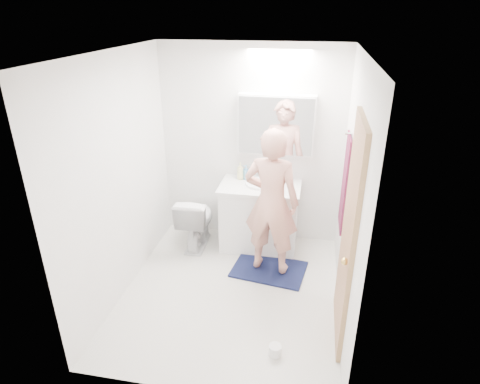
% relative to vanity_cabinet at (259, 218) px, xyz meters
% --- Properties ---
extents(floor, '(2.50, 2.50, 0.00)m').
position_rel_vanity_cabinet_xyz_m(floor, '(-0.16, -0.96, -0.39)').
color(floor, silver).
rests_on(floor, ground).
extents(ceiling, '(2.50, 2.50, 0.00)m').
position_rel_vanity_cabinet_xyz_m(ceiling, '(-0.16, -0.96, 2.01)').
color(ceiling, white).
rests_on(ceiling, floor).
extents(wall_back, '(2.50, 0.00, 2.50)m').
position_rel_vanity_cabinet_xyz_m(wall_back, '(-0.16, 0.29, 0.81)').
color(wall_back, white).
rests_on(wall_back, floor).
extents(wall_front, '(2.50, 0.00, 2.50)m').
position_rel_vanity_cabinet_xyz_m(wall_front, '(-0.16, -2.21, 0.81)').
color(wall_front, white).
rests_on(wall_front, floor).
extents(wall_left, '(0.00, 2.50, 2.50)m').
position_rel_vanity_cabinet_xyz_m(wall_left, '(-1.26, -0.96, 0.81)').
color(wall_left, white).
rests_on(wall_left, floor).
extents(wall_right, '(0.00, 2.50, 2.50)m').
position_rel_vanity_cabinet_xyz_m(wall_right, '(0.94, -0.96, 0.81)').
color(wall_right, white).
rests_on(wall_right, floor).
extents(vanity_cabinet, '(0.90, 0.55, 0.78)m').
position_rel_vanity_cabinet_xyz_m(vanity_cabinet, '(0.00, 0.00, 0.00)').
color(vanity_cabinet, white).
rests_on(vanity_cabinet, floor).
extents(countertop, '(0.95, 0.58, 0.04)m').
position_rel_vanity_cabinet_xyz_m(countertop, '(0.00, -0.00, 0.41)').
color(countertop, white).
rests_on(countertop, vanity_cabinet).
extents(sink_basin, '(0.36, 0.36, 0.03)m').
position_rel_vanity_cabinet_xyz_m(sink_basin, '(0.00, 0.03, 0.45)').
color(sink_basin, white).
rests_on(sink_basin, countertop).
extents(faucet, '(0.02, 0.02, 0.16)m').
position_rel_vanity_cabinet_xyz_m(faucet, '(0.00, 0.22, 0.51)').
color(faucet, silver).
rests_on(faucet, countertop).
extents(medicine_cabinet, '(0.88, 0.14, 0.70)m').
position_rel_vanity_cabinet_xyz_m(medicine_cabinet, '(0.14, 0.21, 1.11)').
color(medicine_cabinet, white).
rests_on(medicine_cabinet, wall_back).
extents(mirror_panel, '(0.84, 0.01, 0.66)m').
position_rel_vanity_cabinet_xyz_m(mirror_panel, '(0.14, 0.13, 1.11)').
color(mirror_panel, silver).
rests_on(mirror_panel, medicine_cabinet).
extents(toilet, '(0.39, 0.67, 0.68)m').
position_rel_vanity_cabinet_xyz_m(toilet, '(-0.77, -0.12, -0.05)').
color(toilet, white).
rests_on(toilet, floor).
extents(bath_rug, '(0.87, 0.66, 0.02)m').
position_rel_vanity_cabinet_xyz_m(bath_rug, '(0.19, -0.51, -0.38)').
color(bath_rug, '#141E3E').
rests_on(bath_rug, floor).
extents(person, '(0.64, 0.47, 1.62)m').
position_rel_vanity_cabinet_xyz_m(person, '(0.19, -0.51, 0.47)').
color(person, tan).
rests_on(person, bath_rug).
extents(door, '(0.04, 0.80, 2.00)m').
position_rel_vanity_cabinet_xyz_m(door, '(0.92, -1.31, 0.61)').
color(door, tan).
rests_on(door, wall_right).
extents(door_knob, '(0.06, 0.06, 0.06)m').
position_rel_vanity_cabinet_xyz_m(door_knob, '(0.88, -1.61, 0.56)').
color(door_knob, gold).
rests_on(door_knob, door).
extents(towel, '(0.02, 0.42, 1.00)m').
position_rel_vanity_cabinet_xyz_m(towel, '(0.92, -0.41, 0.71)').
color(towel, black).
rests_on(towel, wall_right).
extents(towel_hook, '(0.07, 0.02, 0.02)m').
position_rel_vanity_cabinet_xyz_m(towel_hook, '(0.91, -0.41, 1.23)').
color(towel_hook, silver).
rests_on(towel_hook, wall_right).
extents(soap_bottle_a, '(0.08, 0.08, 0.21)m').
position_rel_vanity_cabinet_xyz_m(soap_bottle_a, '(-0.27, 0.15, 0.54)').
color(soap_bottle_a, beige).
rests_on(soap_bottle_a, countertop).
extents(soap_bottle_b, '(0.11, 0.11, 0.17)m').
position_rel_vanity_cabinet_xyz_m(soap_bottle_b, '(-0.20, 0.18, 0.52)').
color(soap_bottle_b, '#5B9BC4').
rests_on(soap_bottle_b, countertop).
extents(toothbrush_cup, '(0.10, 0.10, 0.09)m').
position_rel_vanity_cabinet_xyz_m(toothbrush_cup, '(0.24, 0.16, 0.48)').
color(toothbrush_cup, '#3B4BB3').
rests_on(toothbrush_cup, countertop).
extents(toilet_paper_roll, '(0.11, 0.11, 0.10)m').
position_rel_vanity_cabinet_xyz_m(toilet_paper_roll, '(0.39, -1.73, -0.34)').
color(toilet_paper_roll, white).
rests_on(toilet_paper_roll, floor).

